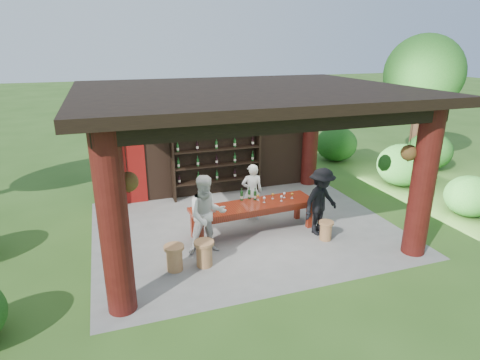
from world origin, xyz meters
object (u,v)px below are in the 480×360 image
object	(u,v)px
stool_near_left	(204,253)
stool_near_right	(326,230)
wine_shelf	(217,158)
napkin_basket	(210,209)
host	(252,192)
guest_man	(321,202)
guest_woman	(207,215)
tasting_table	(253,208)
stool_far_left	(174,257)

from	to	relation	value
stool_near_left	stool_near_right	size ratio (longest dim) A/B	1.21
wine_shelf	stool_near_left	xyz separation A→B (m)	(-1.39, -3.90, -0.90)
napkin_basket	stool_near_right	bearing A→B (deg)	-17.75
host	guest_man	world-z (taller)	guest_man
wine_shelf	stool_near_left	world-z (taller)	wine_shelf
stool_near_left	guest_man	size ratio (longest dim) A/B	0.33
wine_shelf	host	xyz separation A→B (m)	(0.39, -1.99, -0.44)
stool_near_right	guest_woman	bearing A→B (deg)	173.02
host	napkin_basket	bearing A→B (deg)	44.28
stool_near_left	napkin_basket	world-z (taller)	napkin_basket
stool_near_right	host	world-z (taller)	host
guest_man	napkin_basket	distance (m)	2.69
tasting_table	stool_near_left	size ratio (longest dim) A/B	5.61
guest_woman	napkin_basket	xyz separation A→B (m)	(0.19, 0.49, -0.08)
tasting_table	stool_near_right	xyz separation A→B (m)	(1.50, -0.94, -0.38)
tasting_table	stool_far_left	distance (m)	2.44
host	napkin_basket	world-z (taller)	host
guest_man	stool_far_left	bearing A→B (deg)	166.79
wine_shelf	stool_near_left	size ratio (longest dim) A/B	4.84
napkin_basket	tasting_table	bearing A→B (deg)	5.28
napkin_basket	guest_man	bearing A→B (deg)	-10.47
stool_near_right	host	xyz separation A→B (m)	(-1.24, 1.69, 0.51)
wine_shelf	stool_far_left	xyz separation A→B (m)	(-2.01, -3.87, -0.90)
tasting_table	guest_man	distance (m)	1.65
tasting_table	host	size ratio (longest dim) A/B	2.07
stool_far_left	wine_shelf	bearing A→B (deg)	62.58
tasting_table	guest_woman	world-z (taller)	guest_woman
stool_far_left	tasting_table	bearing A→B (deg)	27.62
wine_shelf	host	distance (m)	2.08
tasting_table	guest_woman	bearing A→B (deg)	-155.40
napkin_basket	wine_shelf	bearing A→B (deg)	71.04
stool_far_left	stool_near_right	bearing A→B (deg)	2.84
wine_shelf	stool_near_right	size ratio (longest dim) A/B	5.84
stool_near_left	guest_woman	distance (m)	0.85
tasting_table	stool_near_left	bearing A→B (deg)	-142.83
tasting_table	host	xyz separation A→B (m)	(0.26, 0.75, 0.13)
stool_near_left	stool_far_left	distance (m)	0.62
wine_shelf	tasting_table	xyz separation A→B (m)	(0.14, -2.75, -0.57)
stool_near_left	napkin_basket	bearing A→B (deg)	68.87
guest_woman	guest_man	distance (m)	2.83
guest_woman	guest_man	world-z (taller)	guest_woman
host	guest_man	distance (m)	1.85
host	wine_shelf	bearing A→B (deg)	-66.46
stool_near_left	stool_near_right	distance (m)	3.03
wine_shelf	guest_man	world-z (taller)	wine_shelf
tasting_table	napkin_basket	distance (m)	1.14
host	napkin_basket	distance (m)	1.62
stool_near_right	napkin_basket	distance (m)	2.81
stool_near_right	napkin_basket	world-z (taller)	napkin_basket
guest_man	guest_woman	bearing A→B (deg)	158.70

